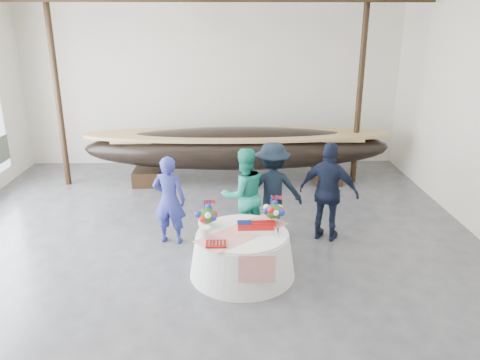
{
  "coord_description": "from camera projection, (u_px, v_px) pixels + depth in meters",
  "views": [
    {
      "loc": [
        0.4,
        -6.66,
        3.81
      ],
      "look_at": [
        0.62,
        1.26,
        1.08
      ],
      "focal_mm": 35.0,
      "sensor_mm": 36.0,
      "label": 1
    }
  ],
  "objects": [
    {
      "name": "floor",
      "position": [
        204.0,
        269.0,
        7.53
      ],
      "size": [
        10.0,
        12.0,
        0.01
      ],
      "primitive_type": "cube",
      "color": "#3D3D42",
      "rests_on": "ground"
    },
    {
      "name": "wall_back",
      "position": [
        212.0,
        81.0,
        12.47
      ],
      "size": [
        10.0,
        0.02,
        4.5
      ],
      "primitive_type": "cube",
      "color": "silver",
      "rests_on": "ground"
    },
    {
      "name": "pavilion_structure",
      "position": [
        199.0,
        6.0,
        6.93
      ],
      "size": [
        9.8,
        11.76,
        4.5
      ],
      "color": "black",
      "rests_on": "ground"
    },
    {
      "name": "longboat_display",
      "position": [
        238.0,
        148.0,
        11.27
      ],
      "size": [
        7.34,
        1.47,
        1.38
      ],
      "color": "black",
      "rests_on": "ground"
    },
    {
      "name": "banquet_table",
      "position": [
        242.0,
        253.0,
        7.3
      ],
      "size": [
        1.65,
        1.65,
        0.71
      ],
      "color": "silver",
      "rests_on": "ground"
    },
    {
      "name": "tabletop_items",
      "position": [
        239.0,
        218.0,
        7.31
      ],
      "size": [
        1.51,
        1.43,
        0.4
      ],
      "color": "red",
      "rests_on": "banquet_table"
    },
    {
      "name": "guest_woman_blue",
      "position": [
        169.0,
        200.0,
        8.22
      ],
      "size": [
        0.64,
        0.47,
        1.61
      ],
      "primitive_type": "imported",
      "rotation": [
        0.0,
        0.0,
        2.99
      ],
      "color": "navy",
      "rests_on": "ground"
    },
    {
      "name": "guest_woman_teal",
      "position": [
        244.0,
        195.0,
        8.32
      ],
      "size": [
        1.0,
        0.89,
        1.71
      ],
      "primitive_type": "imported",
      "rotation": [
        0.0,
        0.0,
        3.48
      ],
      "color": "#1D9A7F",
      "rests_on": "ground"
    },
    {
      "name": "guest_man_left",
      "position": [
        272.0,
        189.0,
        8.55
      ],
      "size": [
        1.14,
        0.67,
        1.75
      ],
      "primitive_type": "imported",
      "rotation": [
        0.0,
        0.0,
        3.16
      ],
      "color": "black",
      "rests_on": "ground"
    },
    {
      "name": "guest_man_right",
      "position": [
        329.0,
        192.0,
        8.3
      ],
      "size": [
        1.15,
        0.87,
        1.81
      ],
      "primitive_type": "imported",
      "rotation": [
        0.0,
        0.0,
        2.68
      ],
      "color": "black",
      "rests_on": "ground"
    }
  ]
}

